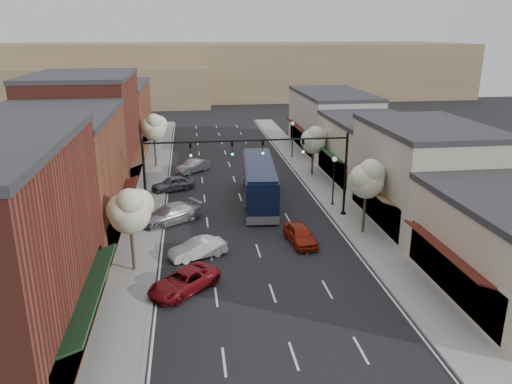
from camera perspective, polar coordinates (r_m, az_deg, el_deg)
name	(u,v)px	position (r m, az deg, el deg)	size (l,w,h in m)	color
ground	(262,263)	(33.35, 0.74, -8.15)	(160.00, 160.00, 0.00)	black
sidewalk_left	(151,186)	(50.44, -11.91, 0.71)	(2.80, 73.00, 0.15)	gray
sidewalk_right	(316,179)	(51.91, 6.90, 1.46)	(2.80, 73.00, 0.15)	gray
curb_left	(165,185)	(50.35, -10.32, 0.77)	(0.25, 73.00, 0.17)	gray
curb_right	(303,180)	(51.58, 5.40, 1.40)	(0.25, 73.00, 0.17)	gray
bldg_left_midnear	(52,179)	(38.26, -22.25, 1.40)	(10.14, 14.10, 9.40)	brown
bldg_left_midfar	(87,131)	(51.42, -18.72, 6.59)	(10.14, 14.10, 10.90)	maroon
bldg_left_far	(111,117)	(67.17, -16.20, 8.21)	(10.14, 18.10, 8.40)	brown
bldg_right_midnear	(423,174)	(41.43, 18.60, 1.92)	(9.14, 12.10, 7.90)	#B2AA99
bldg_right_midfar	(369,150)	(52.26, 12.82, 4.76)	(9.14, 12.10, 6.40)	#BEAF97
bldg_right_far	(331,121)	(65.19, 8.61, 7.99)	(9.14, 16.10, 7.40)	#B2AA99
hill_far	(205,70)	(120.03, -5.80, 13.67)	(120.00, 30.00, 12.00)	#7A6647
hill_near	(86,86)	(110.08, -18.89, 11.41)	(50.00, 20.00, 8.00)	#7A6647
signal_mast_right	(317,163)	(40.23, 7.02, 3.33)	(8.22, 0.46, 7.00)	black
signal_mast_left	(175,168)	(38.96, -9.21, 2.75)	(8.22, 0.46, 7.00)	black
tree_right_near	(367,178)	(37.36, 12.62, 1.62)	(2.85, 2.65, 5.95)	#47382B
tree_right_far	(314,139)	(52.31, 6.61, 6.02)	(2.85, 2.65, 5.43)	#47382B
tree_left_near	(130,209)	(31.58, -14.20, -1.95)	(2.85, 2.65, 5.69)	#47382B
tree_left_far	(154,127)	(56.60, -11.58, 7.31)	(2.85, 2.65, 6.13)	#47382B
lamp_post_near	(334,173)	(43.55, 8.89, 2.17)	(0.44, 0.44, 4.44)	black
lamp_post_far	(292,134)	(60.06, 4.18, 6.67)	(0.44, 0.44, 4.44)	black
coach_bus	(259,182)	(44.18, 0.37, 1.14)	(3.70, 12.17, 3.66)	black
red_hatchback	(300,235)	(36.18, 5.07, -4.86)	(1.64, 4.07, 1.39)	#971F0B
parked_car_a	(184,281)	(30.06, -8.26, -10.08)	(2.12, 4.59, 1.28)	maroon
parked_car_b	(198,249)	(34.14, -6.67, -6.45)	(1.36, 3.91, 1.29)	silver
parked_car_c	(170,214)	(40.37, -9.75, -2.51)	(2.11, 5.18, 1.50)	#9D9CA1
parked_car_d	(173,184)	(48.54, -9.49, 0.95)	(1.67, 4.14, 1.41)	#5C5D64
parked_car_e	(193,166)	(54.62, -7.25, 2.93)	(1.44, 4.12, 1.36)	#9D9DA2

